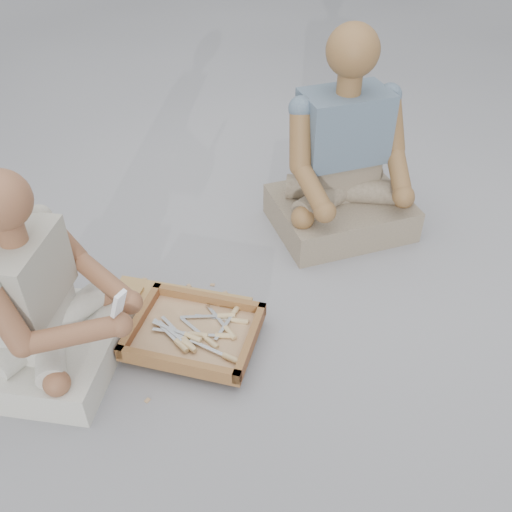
% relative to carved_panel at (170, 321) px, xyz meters
% --- Properties ---
extents(ground, '(60.00, 60.00, 0.00)m').
position_rel_carved_panel_xyz_m(ground, '(0.32, -0.04, -0.02)').
color(ground, '#99989D').
rests_on(ground, ground).
extents(carved_panel, '(0.62, 0.43, 0.04)m').
position_rel_carved_panel_xyz_m(carved_panel, '(0.00, 0.00, 0.00)').
color(carved_panel, olive).
rests_on(carved_panel, ground).
extents(tool_tray, '(0.51, 0.43, 0.06)m').
position_rel_carved_panel_xyz_m(tool_tray, '(0.13, -0.08, 0.04)').
color(tool_tray, brown).
rests_on(tool_tray, carved_panel).
extents(chisel_0, '(0.22, 0.02, 0.02)m').
position_rel_carved_panel_xyz_m(chisel_0, '(0.27, 0.01, 0.04)').
color(chisel_0, silver).
rests_on(chisel_0, tool_tray).
extents(chisel_1, '(0.22, 0.07, 0.02)m').
position_rel_carved_panel_xyz_m(chisel_1, '(0.21, 0.02, 0.05)').
color(chisel_1, silver).
rests_on(chisel_1, tool_tray).
extents(chisel_2, '(0.18, 0.15, 0.02)m').
position_rel_carved_panel_xyz_m(chisel_2, '(0.08, -0.16, 0.06)').
color(chisel_2, silver).
rests_on(chisel_2, tool_tray).
extents(chisel_3, '(0.19, 0.14, 0.02)m').
position_rel_carved_panel_xyz_m(chisel_3, '(0.11, -0.16, 0.06)').
color(chisel_3, silver).
rests_on(chisel_3, tool_tray).
extents(chisel_4, '(0.22, 0.08, 0.02)m').
position_rel_carved_panel_xyz_m(chisel_4, '(0.11, -0.12, 0.06)').
color(chisel_4, silver).
rests_on(chisel_4, tool_tray).
extents(chisel_5, '(0.22, 0.02, 0.02)m').
position_rel_carved_panel_xyz_m(chisel_5, '(0.13, -0.10, 0.06)').
color(chisel_5, silver).
rests_on(chisel_5, tool_tray).
extents(chisel_6, '(0.16, 0.17, 0.02)m').
position_rel_carved_panel_xyz_m(chisel_6, '(0.25, -0.05, 0.05)').
color(chisel_6, silver).
rests_on(chisel_6, tool_tray).
extents(chisel_7, '(0.21, 0.09, 0.02)m').
position_rel_carved_panel_xyz_m(chisel_7, '(0.28, -0.19, 0.06)').
color(chisel_7, silver).
rests_on(chisel_7, tool_tray).
extents(chisel_8, '(0.22, 0.05, 0.02)m').
position_rel_carved_panel_xyz_m(chisel_8, '(0.23, -0.09, 0.05)').
color(chisel_8, silver).
rests_on(chisel_8, tool_tray).
extents(chisel_9, '(0.18, 0.16, 0.02)m').
position_rel_carved_panel_xyz_m(chisel_9, '(0.11, -0.14, 0.06)').
color(chisel_9, silver).
rests_on(chisel_9, tool_tray).
extents(chisel_10, '(0.07, 0.22, 0.02)m').
position_rel_carved_panel_xyz_m(chisel_10, '(0.26, 0.04, 0.05)').
color(chisel_10, silver).
rests_on(chisel_10, tool_tray).
extents(chisel_11, '(0.19, 0.14, 0.02)m').
position_rel_carved_panel_xyz_m(chisel_11, '(0.19, -0.11, 0.05)').
color(chisel_11, silver).
rests_on(chisel_11, tool_tray).
extents(wood_chip_0, '(0.02, 0.02, 0.00)m').
position_rel_carved_panel_xyz_m(wood_chip_0, '(0.35, 0.07, -0.02)').
color(wood_chip_0, tan).
rests_on(wood_chip_0, ground).
extents(wood_chip_1, '(0.02, 0.02, 0.00)m').
position_rel_carved_panel_xyz_m(wood_chip_1, '(0.28, -0.06, -0.02)').
color(wood_chip_1, tan).
rests_on(wood_chip_1, ground).
extents(wood_chip_2, '(0.02, 0.02, 0.00)m').
position_rel_carved_panel_xyz_m(wood_chip_2, '(-0.20, -0.27, -0.02)').
color(wood_chip_2, tan).
rests_on(wood_chip_2, ground).
extents(wood_chip_3, '(0.02, 0.02, 0.00)m').
position_rel_carved_panel_xyz_m(wood_chip_3, '(0.11, 0.27, -0.02)').
color(wood_chip_3, tan).
rests_on(wood_chip_3, ground).
extents(wood_chip_4, '(0.02, 0.02, 0.00)m').
position_rel_carved_panel_xyz_m(wood_chip_4, '(0.18, 0.23, -0.02)').
color(wood_chip_4, tan).
rests_on(wood_chip_4, ground).
extents(wood_chip_5, '(0.02, 0.02, 0.00)m').
position_rel_carved_panel_xyz_m(wood_chip_5, '(0.01, 0.24, -0.02)').
color(wood_chip_5, tan).
rests_on(wood_chip_5, ground).
extents(wood_chip_6, '(0.02, 0.02, 0.00)m').
position_rel_carved_panel_xyz_m(wood_chip_6, '(-0.13, -0.07, -0.02)').
color(wood_chip_6, tan).
rests_on(wood_chip_6, ground).
extents(wood_chip_7, '(0.02, 0.02, 0.00)m').
position_rel_carved_panel_xyz_m(wood_chip_7, '(-0.21, -0.28, -0.02)').
color(wood_chip_7, tan).
rests_on(wood_chip_7, ground).
extents(wood_chip_8, '(0.02, 0.02, 0.00)m').
position_rel_carved_panel_xyz_m(wood_chip_8, '(-0.10, 0.13, -0.02)').
color(wood_chip_8, tan).
rests_on(wood_chip_8, ground).
extents(wood_chip_9, '(0.02, 0.02, 0.00)m').
position_rel_carved_panel_xyz_m(wood_chip_9, '(-0.20, 0.25, -0.02)').
color(wood_chip_9, tan).
rests_on(wood_chip_9, ground).
extents(wood_chip_10, '(0.02, 0.02, 0.00)m').
position_rel_carved_panel_xyz_m(wood_chip_10, '(0.27, 0.09, -0.02)').
color(wood_chip_10, tan).
rests_on(wood_chip_10, ground).
extents(wood_chip_11, '(0.02, 0.02, 0.00)m').
position_rel_carved_panel_xyz_m(wood_chip_11, '(0.03, -0.38, -0.02)').
color(wood_chip_11, tan).
rests_on(wood_chip_11, ground).
extents(craftsman, '(0.56, 0.55, 0.83)m').
position_rel_carved_panel_xyz_m(craftsman, '(-0.35, -0.26, 0.26)').
color(craftsman, beige).
rests_on(craftsman, ground).
extents(companion, '(0.79, 0.74, 0.98)m').
position_rel_carved_panel_xyz_m(companion, '(0.63, 0.83, 0.31)').
color(companion, gray).
rests_on(companion, ground).
extents(mobile_phone, '(0.07, 0.06, 0.11)m').
position_rel_carved_panel_xyz_m(mobile_phone, '(-0.04, -0.31, 0.38)').
color(mobile_phone, white).
rests_on(mobile_phone, craftsman).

